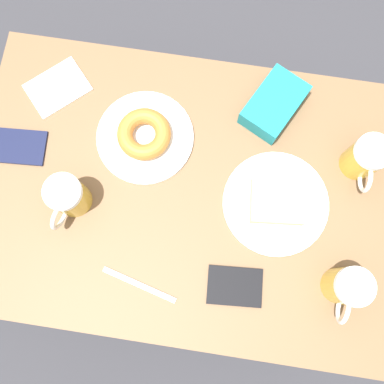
{
  "coord_description": "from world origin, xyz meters",
  "views": [
    {
      "loc": [
        -0.2,
        -0.03,
        1.73
      ],
      "look_at": [
        0.0,
        0.0,
        0.74
      ],
      "focal_mm": 40.0,
      "sensor_mm": 36.0,
      "label": 1
    }
  ],
  "objects_px": {
    "napkin_folded": "(58,88)",
    "blue_pouch": "(274,105)",
    "plate_with_cake": "(276,203)",
    "beer_mug_right": "(365,159)",
    "beer_mug_left": "(68,197)",
    "fork": "(139,285)",
    "beer_mug_center": "(347,287)",
    "passport_far_edge": "(20,147)",
    "plate_with_donut": "(145,136)",
    "passport_near_edge": "(235,286)"
  },
  "relations": [
    {
      "from": "blue_pouch",
      "to": "beer_mug_right",
      "type": "bearing_deg",
      "value": -117.4
    },
    {
      "from": "plate_with_donut",
      "to": "passport_near_edge",
      "type": "bearing_deg",
      "value": -140.51
    },
    {
      "from": "beer_mug_left",
      "to": "beer_mug_right",
      "type": "bearing_deg",
      "value": -73.75
    },
    {
      "from": "passport_near_edge",
      "to": "plate_with_donut",
      "type": "bearing_deg",
      "value": 39.49
    },
    {
      "from": "napkin_folded",
      "to": "blue_pouch",
      "type": "distance_m",
      "value": 0.55
    },
    {
      "from": "beer_mug_left",
      "to": "passport_far_edge",
      "type": "bearing_deg",
      "value": 54.75
    },
    {
      "from": "passport_far_edge",
      "to": "plate_with_donut",
      "type": "bearing_deg",
      "value": -76.97
    },
    {
      "from": "plate_with_cake",
      "to": "beer_mug_center",
      "type": "relative_size",
      "value": 2.02
    },
    {
      "from": "beer_mug_center",
      "to": "blue_pouch",
      "type": "distance_m",
      "value": 0.46
    },
    {
      "from": "plate_with_donut",
      "to": "passport_near_edge",
      "type": "relative_size",
      "value": 1.81
    },
    {
      "from": "beer_mug_center",
      "to": "napkin_folded",
      "type": "distance_m",
      "value": 0.84
    },
    {
      "from": "fork",
      "to": "blue_pouch",
      "type": "relative_size",
      "value": 0.94
    },
    {
      "from": "fork",
      "to": "napkin_folded",
      "type": "bearing_deg",
      "value": 32.83
    },
    {
      "from": "plate_with_donut",
      "to": "napkin_folded",
      "type": "relative_size",
      "value": 1.33
    },
    {
      "from": "plate_with_cake",
      "to": "beer_mug_right",
      "type": "bearing_deg",
      "value": -55.74
    },
    {
      "from": "blue_pouch",
      "to": "beer_mug_left",
      "type": "bearing_deg",
      "value": 124.71
    },
    {
      "from": "plate_with_cake",
      "to": "plate_with_donut",
      "type": "xyz_separation_m",
      "value": [
        0.12,
        0.34,
        0.0
      ]
    },
    {
      "from": "beer_mug_left",
      "to": "napkin_folded",
      "type": "relative_size",
      "value": 0.69
    },
    {
      "from": "plate_with_cake",
      "to": "beer_mug_center",
      "type": "distance_m",
      "value": 0.24
    },
    {
      "from": "beer_mug_right",
      "to": "passport_near_edge",
      "type": "bearing_deg",
      "value": 142.49
    },
    {
      "from": "plate_with_cake",
      "to": "beer_mug_right",
      "type": "height_order",
      "value": "beer_mug_right"
    },
    {
      "from": "passport_near_edge",
      "to": "passport_far_edge",
      "type": "xyz_separation_m",
      "value": [
        0.25,
        0.57,
        0.0
      ]
    },
    {
      "from": "plate_with_donut",
      "to": "passport_near_edge",
      "type": "height_order",
      "value": "plate_with_donut"
    },
    {
      "from": "plate_with_donut",
      "to": "beer_mug_left",
      "type": "bearing_deg",
      "value": 142.56
    },
    {
      "from": "beer_mug_left",
      "to": "fork",
      "type": "relative_size",
      "value": 0.69
    },
    {
      "from": "plate_with_cake",
      "to": "blue_pouch",
      "type": "distance_m",
      "value": 0.24
    },
    {
      "from": "beer_mug_left",
      "to": "beer_mug_center",
      "type": "distance_m",
      "value": 0.65
    },
    {
      "from": "beer_mug_right",
      "to": "napkin_folded",
      "type": "height_order",
      "value": "beer_mug_right"
    },
    {
      "from": "plate_with_cake",
      "to": "beer_mug_left",
      "type": "distance_m",
      "value": 0.48
    },
    {
      "from": "beer_mug_left",
      "to": "fork",
      "type": "height_order",
      "value": "beer_mug_left"
    },
    {
      "from": "plate_with_cake",
      "to": "blue_pouch",
      "type": "relative_size",
      "value": 1.33
    },
    {
      "from": "plate_with_donut",
      "to": "napkin_folded",
      "type": "bearing_deg",
      "value": 68.12
    },
    {
      "from": "napkin_folded",
      "to": "fork",
      "type": "distance_m",
      "value": 0.54
    },
    {
      "from": "passport_near_edge",
      "to": "beer_mug_right",
      "type": "bearing_deg",
      "value": -37.51
    },
    {
      "from": "beer_mug_right",
      "to": "passport_far_edge",
      "type": "height_order",
      "value": "beer_mug_right"
    },
    {
      "from": "napkin_folded",
      "to": "passport_near_edge",
      "type": "distance_m",
      "value": 0.66
    },
    {
      "from": "beer_mug_center",
      "to": "napkin_folded",
      "type": "bearing_deg",
      "value": 62.63
    },
    {
      "from": "napkin_folded",
      "to": "plate_with_donut",
      "type": "bearing_deg",
      "value": -111.88
    },
    {
      "from": "plate_with_cake",
      "to": "passport_near_edge",
      "type": "distance_m",
      "value": 0.22
    },
    {
      "from": "plate_with_cake",
      "to": "fork",
      "type": "distance_m",
      "value": 0.37
    },
    {
      "from": "beer_mug_center",
      "to": "beer_mug_right",
      "type": "height_order",
      "value": "same"
    },
    {
      "from": "napkin_folded",
      "to": "fork",
      "type": "xyz_separation_m",
      "value": [
        -0.45,
        -0.29,
        -0.0
      ]
    },
    {
      "from": "plate_with_cake",
      "to": "napkin_folded",
      "type": "bearing_deg",
      "value": 69.79
    },
    {
      "from": "beer_mug_left",
      "to": "beer_mug_right",
      "type": "xyz_separation_m",
      "value": [
        0.19,
        -0.66,
        0.0
      ]
    },
    {
      "from": "passport_near_edge",
      "to": "beer_mug_left",
      "type": "bearing_deg",
      "value": 71.05
    },
    {
      "from": "napkin_folded",
      "to": "passport_far_edge",
      "type": "height_order",
      "value": "passport_far_edge"
    },
    {
      "from": "beer_mug_center",
      "to": "napkin_folded",
      "type": "relative_size",
      "value": 0.7
    },
    {
      "from": "beer_mug_left",
      "to": "fork",
      "type": "bearing_deg",
      "value": -132.02
    },
    {
      "from": "napkin_folded",
      "to": "passport_near_edge",
      "type": "relative_size",
      "value": 1.37
    },
    {
      "from": "beer_mug_left",
      "to": "napkin_folded",
      "type": "bearing_deg",
      "value": 20.04
    }
  ]
}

